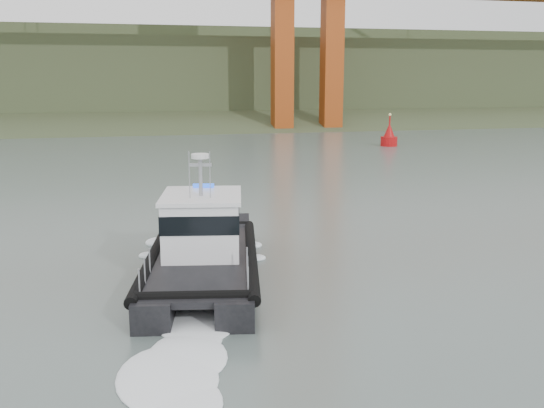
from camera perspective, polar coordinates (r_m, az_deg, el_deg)
The scene contains 4 objects.
ground at distance 20.21m, azimuth 2.54°, elevation -12.27°, with size 400.00×400.00×0.00m, color #51615C.
headlands at distance 143.35m, azimuth -11.19°, elevation 11.14°, with size 500.00×105.36×27.12m.
patrol_boat at distance 25.31m, azimuth -6.58°, elevation -4.05°, with size 5.92×11.70×5.42m.
nav_buoy at distance 75.81m, azimuth 10.96°, elevation 6.22°, with size 2.02×2.02×4.21m.
Camera 1 is at (-4.99, -17.76, 8.25)m, focal length 40.00 mm.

